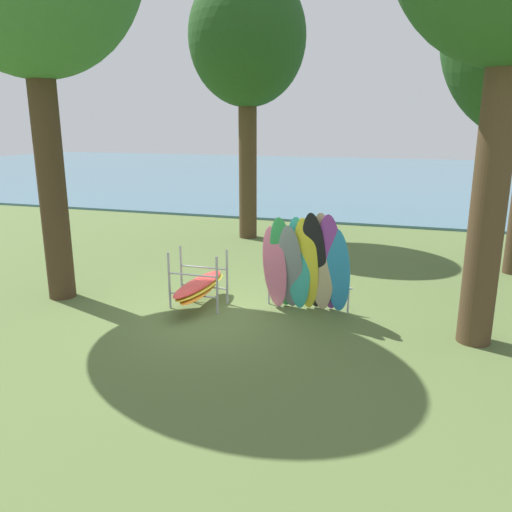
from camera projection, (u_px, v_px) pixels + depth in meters
ground_plane at (220, 316)px, 10.71m from camera, size 80.00×80.00×0.00m
lake_water at (362, 176)px, 36.96m from camera, size 80.00×36.00×0.10m
tree_far_left_back at (247, 41)px, 16.28m from camera, size 3.75×3.75×8.66m
leaning_board_pile at (306, 266)px, 10.60m from camera, size 1.91×0.85×2.24m
board_storage_rack at (200, 286)px, 11.15m from camera, size 1.15×2.13×1.25m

